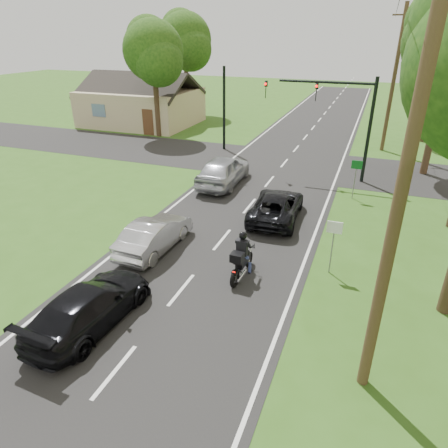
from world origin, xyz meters
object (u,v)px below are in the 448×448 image
(dark_car_behind, at_px, (90,306))
(utility_pole_near, at_px, (400,200))
(sign_green, at_px, (356,170))
(silver_sedan, at_px, (155,235))
(utility_pole_far, at_px, (394,80))
(silver_suv, at_px, (223,170))
(traffic_signal, at_px, (338,110))
(motorcycle_rider, at_px, (242,260))
(dark_suv, at_px, (276,206))
(sign_white, at_px, (334,235))

(dark_car_behind, height_order, utility_pole_near, utility_pole_near)
(dark_car_behind, relative_size, sign_green, 2.15)
(silver_sedan, relative_size, utility_pole_far, 0.41)
(dark_car_behind, bearing_deg, utility_pole_near, -172.62)
(sign_green, bearing_deg, silver_sedan, -129.47)
(silver_suv, xyz_separation_m, utility_pole_near, (8.65, -12.60, 4.21))
(utility_pole_near, relative_size, sign_green, 4.71)
(dark_car_behind, relative_size, traffic_signal, 0.71)
(motorcycle_rider, relative_size, silver_sedan, 0.52)
(dark_car_behind, xyz_separation_m, sign_green, (6.68, 13.56, 0.92))
(dark_suv, height_order, utility_pole_near, utility_pole_near)
(dark_suv, bearing_deg, silver_suv, -44.69)
(silver_suv, distance_m, sign_white, 10.47)
(motorcycle_rider, height_order, utility_pole_far, utility_pole_far)
(traffic_signal, distance_m, sign_green, 4.24)
(utility_pole_far, height_order, sign_white, utility_pole_far)
(dark_car_behind, distance_m, utility_pole_near, 9.14)
(traffic_signal, bearing_deg, sign_white, -82.95)
(silver_sedan, xyz_separation_m, sign_green, (7.19, 8.73, 0.91))
(silver_sedan, bearing_deg, utility_pole_far, -111.12)
(motorcycle_rider, xyz_separation_m, utility_pole_near, (4.50, -3.56, 4.36))
(silver_suv, xyz_separation_m, sign_white, (7.15, -7.62, 0.73))
(silver_suv, bearing_deg, dark_car_behind, 92.08)
(motorcycle_rider, relative_size, dark_suv, 0.46)
(dark_car_behind, bearing_deg, utility_pole_far, -104.74)
(silver_sedan, relative_size, sign_white, 1.92)
(sign_green, bearing_deg, motorcycle_rider, -108.76)
(motorcycle_rider, distance_m, silver_sedan, 4.05)
(silver_suv, height_order, utility_pole_near, utility_pole_near)
(dark_suv, height_order, silver_sedan, silver_sedan)
(silver_sedan, xyz_separation_m, utility_pole_far, (8.49, 19.75, 4.40))
(dark_car_behind, bearing_deg, silver_suv, -83.87)
(utility_pole_near, distance_m, sign_white, 6.26)
(utility_pole_near, relative_size, utility_pole_far, 1.00)
(sign_green, bearing_deg, silver_suv, -177.04)
(traffic_signal, bearing_deg, silver_suv, -149.57)
(silver_sedan, bearing_deg, sign_green, -127.33)
(motorcycle_rider, xyz_separation_m, sign_green, (3.20, 9.42, 0.88))
(dark_suv, distance_m, sign_green, 5.23)
(dark_suv, height_order, sign_white, sign_white)
(traffic_signal, bearing_deg, dark_suv, -103.60)
(traffic_signal, relative_size, utility_pole_near, 0.64)
(utility_pole_far, bearing_deg, silver_sedan, -113.26)
(dark_suv, xyz_separation_m, silver_suv, (-4.09, 3.60, 0.21))
(silver_sedan, relative_size, traffic_signal, 0.64)
(traffic_signal, height_order, sign_green, traffic_signal)
(sign_green, bearing_deg, dark_car_behind, -116.25)
(dark_suv, height_order, traffic_signal, traffic_signal)
(dark_suv, bearing_deg, dark_car_behind, 66.97)
(dark_suv, distance_m, sign_white, 5.13)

